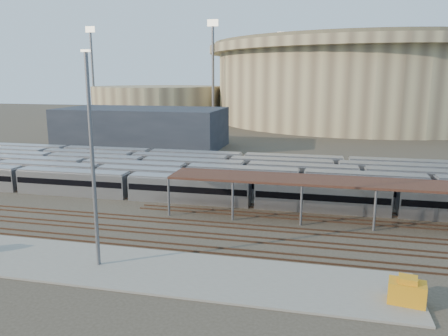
% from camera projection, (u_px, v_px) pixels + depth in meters
% --- Properties ---
extents(ground, '(420.00, 420.00, 0.00)m').
position_uv_depth(ground, '(226.00, 223.00, 54.58)').
color(ground, '#383026').
rests_on(ground, ground).
extents(apron, '(50.00, 9.00, 0.20)m').
position_uv_depth(apron, '(140.00, 269.00, 41.37)').
color(apron, gray).
rests_on(apron, ground).
extents(subway_trains, '(125.71, 23.90, 3.60)m').
position_uv_depth(subway_trains, '(246.00, 177.00, 72.02)').
color(subway_trains, '#A4A3A8').
rests_on(subway_trains, ground).
extents(inspection_shed, '(60.30, 6.00, 5.30)m').
position_uv_depth(inspection_shed, '(411.00, 187.00, 52.50)').
color(inspection_shed, slate).
rests_on(inspection_shed, ground).
extents(empty_tracks, '(170.00, 9.62, 0.18)m').
position_uv_depth(empty_tracks, '(216.00, 236.00, 49.79)').
color(empty_tracks, '#4C3323').
rests_on(empty_tracks, ground).
extents(stadium, '(124.00, 124.00, 32.50)m').
position_uv_depth(stadium, '(361.00, 81.00, 179.16)').
color(stadium, tan).
rests_on(stadium, ground).
extents(secondary_arena, '(56.00, 56.00, 14.00)m').
position_uv_depth(secondary_arena, '(158.00, 102.00, 190.38)').
color(secondary_arena, tan).
rests_on(secondary_arena, ground).
extents(service_building, '(42.00, 20.00, 10.00)m').
position_uv_depth(service_building, '(142.00, 127.00, 113.75)').
color(service_building, '#1E232D').
rests_on(service_building, ground).
extents(floodlight_0, '(4.00, 1.00, 38.40)m').
position_uv_depth(floodlight_0, '(213.00, 69.00, 161.88)').
color(floodlight_0, slate).
rests_on(floodlight_0, ground).
extents(floodlight_1, '(4.00, 1.00, 38.40)m').
position_uv_depth(floodlight_1, '(93.00, 70.00, 183.59)').
color(floodlight_1, slate).
rests_on(floodlight_1, ground).
extents(floodlight_3, '(4.00, 1.00, 38.40)m').
position_uv_depth(floodlight_3, '(281.00, 71.00, 205.13)').
color(floodlight_3, slate).
rests_on(floodlight_3, ground).
extents(yard_light_pole, '(0.81, 0.36, 20.06)m').
position_uv_depth(yard_light_pole, '(93.00, 161.00, 40.03)').
color(yard_light_pole, slate).
rests_on(yard_light_pole, apron).
extents(yellow_equipment, '(3.09, 2.22, 1.77)m').
position_uv_depth(yellow_equipment, '(407.00, 292.00, 34.77)').
color(yellow_equipment, orange).
rests_on(yellow_equipment, apron).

